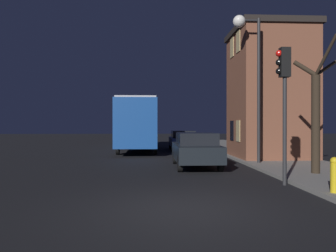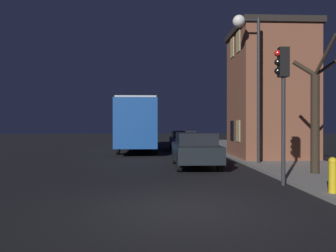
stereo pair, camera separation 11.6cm
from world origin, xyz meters
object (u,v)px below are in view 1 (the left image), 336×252
at_px(car_near_lane, 196,149).
at_px(car_mid_lane, 183,140).
at_px(traffic_light, 284,86).
at_px(bare_tree, 316,115).
at_px(streetlamp, 247,50).
at_px(bus, 139,121).
at_px(fire_hydrant, 334,174).

height_order(car_near_lane, car_mid_lane, car_near_lane).
height_order(traffic_light, bare_tree, bare_tree).
relative_size(streetlamp, bare_tree, 1.42).
bearing_deg(car_near_lane, bus, 106.03).
height_order(car_mid_lane, fire_hydrant, car_mid_lane).
xyz_separation_m(bare_tree, bus, (-6.75, 12.55, -0.09)).
bearing_deg(car_mid_lane, car_near_lane, -91.99).
bearing_deg(bare_tree, streetlamp, 114.67).
height_order(traffic_light, car_mid_lane, traffic_light).
distance_m(streetlamp, bus, 11.12).
relative_size(car_mid_lane, fire_hydrant, 4.77).
xyz_separation_m(bus, car_mid_lane, (3.15, -0.46, -1.35)).
distance_m(car_near_lane, fire_hydrant, 6.59).
bearing_deg(bus, fire_hydrant, -70.68).
relative_size(bare_tree, bus, 0.42).
distance_m(bare_tree, car_near_lane, 4.97).
xyz_separation_m(bus, car_near_lane, (2.83, -9.84, -1.30)).
distance_m(traffic_light, bare_tree, 2.52).
height_order(streetlamp, car_near_lane, streetlamp).
height_order(traffic_light, bus, traffic_light).
distance_m(streetlamp, fire_hydrant, 8.02).
height_order(bare_tree, fire_hydrant, bare_tree).
bearing_deg(fire_hydrant, traffic_light, 109.20).
bearing_deg(traffic_light, bus, 109.33).
distance_m(traffic_light, fire_hydrant, 3.03).
relative_size(traffic_light, bare_tree, 0.90).
height_order(streetlamp, traffic_light, streetlamp).
bearing_deg(streetlamp, car_near_lane, -167.36).
xyz_separation_m(streetlamp, car_mid_lane, (-2.11, 8.83, -4.47)).
distance_m(bare_tree, bus, 14.25).
bearing_deg(bare_tree, traffic_light, -139.21).
relative_size(bus, car_mid_lane, 2.58).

